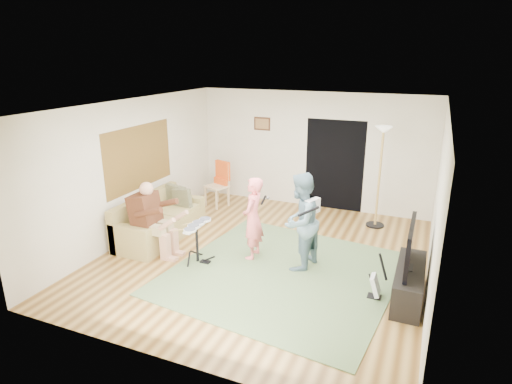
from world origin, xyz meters
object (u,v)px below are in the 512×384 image
drum_kit (197,245)px  television (410,246)px  tv_cabinet (409,283)px  torchiere_lamp (381,159)px  sofa (157,224)px  guitarist (300,222)px  dining_chair (218,190)px  guitar_spare (376,285)px  singer (253,218)px

drum_kit → television: (3.45, 0.20, 0.52)m
tv_cabinet → torchiere_lamp: bearing=107.5°
sofa → guitarist: guitarist is taller
dining_chair → guitarist: bearing=-19.4°
guitar_spare → dining_chair: size_ratio=0.69×
sofa → guitarist: 3.04m
dining_chair → singer: bearing=-29.8°
dining_chair → tv_cabinet: size_ratio=0.76×
tv_cabinet → television: bearing=180.0°
sofa → drum_kit: sofa is taller
television → guitarist: bearing=169.9°
tv_cabinet → television: television is taller
singer → torchiere_lamp: torchiere_lamp is taller
singer → guitar_spare: singer is taller
sofa → guitarist: bearing=-2.7°
television → singer: bearing=172.3°
drum_kit → dining_chair: bearing=110.7°
drum_kit → guitarist: size_ratio=0.45×
sofa → singer: bearing=-2.7°
singer → dining_chair: (-1.87, 2.23, -0.36)m
singer → television: (2.63, -0.36, 0.11)m
drum_kit → television: bearing=3.3°
sofa → singer: singer is taller
sofa → television: (4.74, -0.45, 0.57)m
dining_chair → tv_cabinet: dining_chair is taller
singer → torchiere_lamp: 3.07m
guitarist → guitar_spare: size_ratio=2.26×
torchiere_lamp → dining_chair: bearing=-177.9°
guitar_spare → tv_cabinet: size_ratio=0.53×
sofa → guitar_spare: 4.39m
dining_chair → television: (4.50, -2.58, 0.47)m
drum_kit → singer: 1.07m
drum_kit → tv_cabinet: bearing=3.2°
dining_chair → television: size_ratio=0.94×
singer → guitarist: (0.88, -0.04, 0.09)m
sofa → singer: 2.17m
guitar_spare → drum_kit: bearing=-179.8°
drum_kit → guitarist: bearing=16.7°
guitarist → tv_cabinet: guitarist is taller
sofa → guitar_spare: size_ratio=2.80×
sofa → torchiere_lamp: torchiere_lamp is taller
sofa → torchiere_lamp: size_ratio=0.97×
guitarist → sofa: bearing=-79.7°
singer → tv_cabinet: (2.68, -0.36, -0.49)m
drum_kit → tv_cabinet: drum_kit is taller
drum_kit → television: 3.50m
guitarist → guitar_spare: bearing=82.7°
drum_kit → sofa: bearing=153.3°
dining_chair → torchiere_lamp: bearing=22.2°
sofa → dining_chair: (0.24, 2.13, 0.10)m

